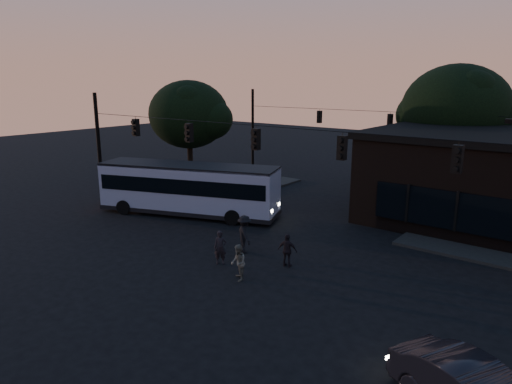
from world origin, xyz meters
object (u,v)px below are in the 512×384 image
Objects in this scene: building at (512,181)px; pedestrian_c at (287,250)px; pedestrian_a at (220,248)px; pedestrian_b at (238,263)px; pedestrian_d at (245,234)px; bus at (188,187)px.

building is 14.43m from pedestrian_c.
pedestrian_b is (1.78, -0.82, -0.01)m from pedestrian_a.
building reaches higher than pedestrian_a.
pedestrian_d is at bearing 57.64° from pedestrian_a.
pedestrian_b reaches higher than pedestrian_c.
pedestrian_b is at bearing 58.23° from pedestrian_c.
building is 9.93× the size of pedestrian_c.
bus is 7.58m from pedestrian_d.
pedestrian_a reaches higher than pedestrian_b.
pedestrian_c is 0.83× the size of pedestrian_d.
building is 9.85× the size of pedestrian_b.
building is 16.99m from pedestrian_b.
pedestrian_d is at bearing 167.43° from pedestrian_b.
bus is (-16.24, -9.61, -0.91)m from building.
pedestrian_a is 3.07m from pedestrian_c.
bus is 7.44× the size of pedestrian_c.
pedestrian_c is (0.81, 2.48, -0.01)m from pedestrian_b.
bus is 10.44m from pedestrian_b.
pedestrian_a is (7.01, -4.72, -1.00)m from bus.
pedestrian_c is 2.66m from pedestrian_d.
bus is 10.13m from pedestrian_c.
bus is at bearing -169.73° from pedestrian_b.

